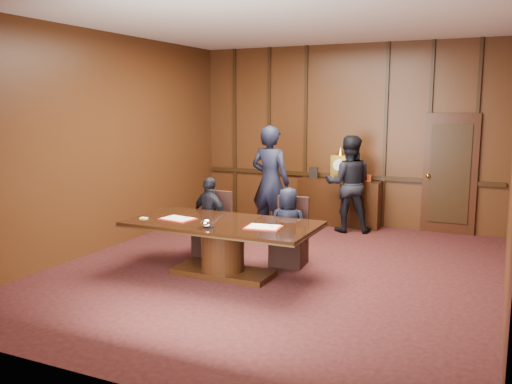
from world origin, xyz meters
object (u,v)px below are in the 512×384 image
sideboard (339,201)px  conference_table (223,239)px  witness_left (270,182)px  witness_right (349,184)px  signatory_left (210,217)px  signatory_right (288,227)px

sideboard → conference_table: 3.80m
witness_left → witness_right: (1.12, 1.06, -0.10)m
signatory_left → signatory_right: signatory_left is taller
conference_table → witness_left: witness_left is taller
sideboard → witness_right: bearing=-56.4°
sideboard → witness_right: 0.67m
witness_left → witness_right: 1.55m
witness_right → conference_table: bearing=58.7°
signatory_left → witness_right: 2.95m
conference_table → witness_right: (0.86, 3.32, 0.39)m
sideboard → witness_left: 1.79m
signatory_left → witness_left: 1.56m
signatory_left → witness_right: (1.51, 2.52, 0.27)m
conference_table → signatory_right: size_ratio=2.25×
sideboard → signatory_right: size_ratio=1.37×
conference_table → signatory_right: 1.03m
signatory_left → signatory_right: 1.30m
sideboard → witness_left: bearing=-118.9°
signatory_left → witness_left: bearing=-88.1°
signatory_right → witness_right: (0.21, 2.52, 0.31)m
witness_left → witness_right: bearing=-131.3°
conference_table → signatory_right: (0.65, 0.80, 0.07)m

